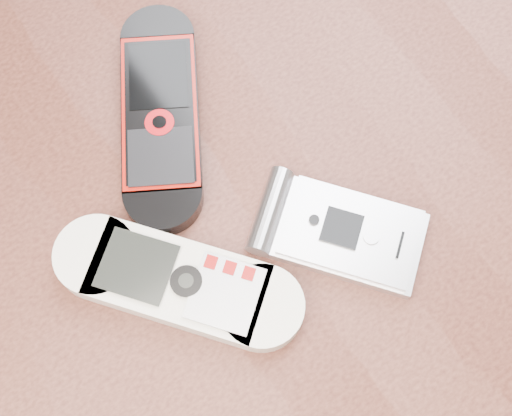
% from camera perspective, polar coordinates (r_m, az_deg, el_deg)
% --- Properties ---
extents(ground, '(4.00, 4.00, 0.00)m').
position_cam_1_polar(ground, '(1.21, -0.20, -12.80)').
color(ground, '#472B19').
rests_on(ground, ground).
extents(table, '(1.20, 0.80, 0.75)m').
position_cam_1_polar(table, '(0.57, -0.41, -4.28)').
color(table, black).
rests_on(table, ground).
extents(nokia_white, '(0.14, 0.16, 0.02)m').
position_cam_1_polar(nokia_white, '(0.45, -6.25, -5.89)').
color(nokia_white, white).
rests_on(nokia_white, table).
extents(nokia_black_red, '(0.13, 0.17, 0.02)m').
position_cam_1_polar(nokia_black_red, '(0.50, -7.64, 7.43)').
color(nokia_black_red, black).
rests_on(nokia_black_red, table).
extents(motorola_razr, '(0.11, 0.12, 0.02)m').
position_cam_1_polar(motorola_razr, '(0.46, 7.15, -2.00)').
color(motorola_razr, '#BCBCC1').
rests_on(motorola_razr, table).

